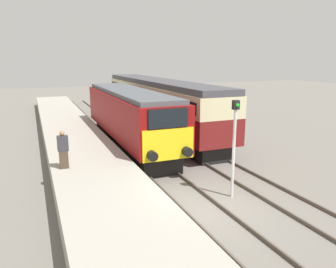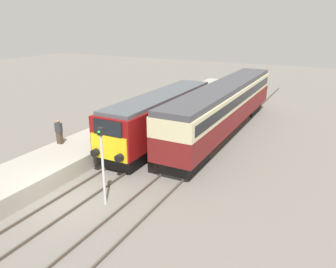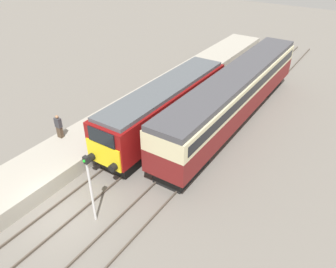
{
  "view_description": "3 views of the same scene",
  "coord_description": "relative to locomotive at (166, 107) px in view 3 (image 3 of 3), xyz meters",
  "views": [
    {
      "loc": [
        -5.5,
        -9.71,
        5.49
      ],
      "look_at": [
        0.0,
        3.52,
        2.21
      ],
      "focal_mm": 35.0,
      "sensor_mm": 36.0,
      "label": 1
    },
    {
      "loc": [
        11.01,
        -10.33,
        8.57
      ],
      "look_at": [
        1.7,
        7.52,
        1.6
      ],
      "focal_mm": 35.0,
      "sensor_mm": 36.0,
      "label": 2
    },
    {
      "loc": [
        11.29,
        -6.98,
        12.67
      ],
      "look_at": [
        1.7,
        7.52,
        1.6
      ],
      "focal_mm": 35.0,
      "sensor_mm": 36.0,
      "label": 3
    }
  ],
  "objects": [
    {
      "name": "passenger_carriage",
      "position": [
        3.4,
        4.1,
        0.39
      ],
      "size": [
        2.75,
        19.12,
        3.98
      ],
      "color": "black",
      "rests_on": "ground_plane"
    },
    {
      "name": "locomotive",
      "position": [
        0.0,
        0.0,
        0.0
      ],
      "size": [
        2.7,
        13.04,
        3.66
      ],
      "color": "black",
      "rests_on": "ground_plane"
    },
    {
      "name": "ground_plane",
      "position": [
        0.0,
        -9.79,
        -2.03
      ],
      "size": [
        120.0,
        120.0,
        0.0
      ],
      "primitive_type": "plane",
      "color": "slate"
    },
    {
      "name": "signal_post",
      "position": [
        1.7,
        -8.98,
        0.32
      ],
      "size": [
        0.24,
        0.28,
        3.96
      ],
      "color": "silver",
      "rests_on": "ground_plane"
    },
    {
      "name": "platform_left",
      "position": [
        -3.3,
        -1.79,
        -1.54
      ],
      "size": [
        3.5,
        50.0,
        0.98
      ],
      "color": "#9E998C",
      "rests_on": "ground_plane"
    },
    {
      "name": "rails_near_track",
      "position": [
        0.0,
        -4.79,
        -1.96
      ],
      "size": [
        1.51,
        60.0,
        0.14
      ],
      "color": "#4C4238",
      "rests_on": "ground_plane"
    },
    {
      "name": "person_on_platform",
      "position": [
        -4.49,
        -5.64,
        -0.25
      ],
      "size": [
        0.44,
        0.26,
        1.62
      ],
      "color": "#473828",
      "rests_on": "platform_left"
    },
    {
      "name": "rails_far_track",
      "position": [
        3.4,
        -4.79,
        -1.96
      ],
      "size": [
        1.5,
        60.0,
        0.14
      ],
      "color": "#4C4238",
      "rests_on": "ground_plane"
    }
  ]
}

